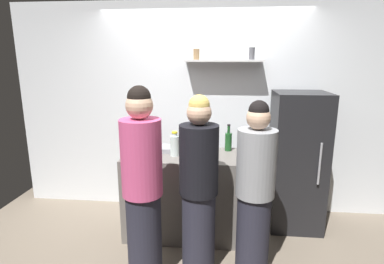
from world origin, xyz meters
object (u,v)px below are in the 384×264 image
(wine_bottle_pale_glass, at_px, (245,149))
(person_grey_hoodie, at_px, (255,192))
(refrigerator, at_px, (297,161))
(utensil_holder, at_px, (137,150))
(wine_bottle_green_glass, at_px, (228,141))
(wine_bottle_dark_glass, at_px, (188,143))
(wine_bottle_amber_glass, at_px, (205,142))
(person_blonde, at_px, (199,189))
(baking_pan, at_px, (161,148))
(water_bottle_plastic, at_px, (175,145))
(person_pink_top, at_px, (143,189))

(wine_bottle_pale_glass, bearing_deg, person_grey_hoodie, -82.43)
(refrigerator, height_order, utensil_holder, refrigerator)
(utensil_holder, height_order, wine_bottle_green_glass, wine_bottle_green_glass)
(wine_bottle_dark_glass, height_order, wine_bottle_amber_glass, wine_bottle_dark_glass)
(refrigerator, bearing_deg, person_blonde, -138.11)
(baking_pan, xyz_separation_m, wine_bottle_pale_glass, (0.91, -0.20, 0.08))
(refrigerator, bearing_deg, wine_bottle_green_glass, -171.62)
(wine_bottle_green_glass, relative_size, water_bottle_plastic, 1.14)
(water_bottle_plastic, relative_size, person_grey_hoodie, 0.16)
(wine_bottle_amber_glass, xyz_separation_m, person_blonde, (-0.01, -0.69, -0.24))
(person_blonde, relative_size, person_pink_top, 0.95)
(baking_pan, distance_m, wine_bottle_amber_glass, 0.51)
(person_grey_hoodie, bearing_deg, wine_bottle_dark_glass, -58.16)
(refrigerator, height_order, water_bottle_plastic, refrigerator)
(wine_bottle_amber_glass, height_order, person_grey_hoodie, person_grey_hoodie)
(baking_pan, bearing_deg, person_blonde, -57.16)
(water_bottle_plastic, distance_m, person_grey_hoodie, 0.99)
(refrigerator, distance_m, wine_bottle_pale_glass, 0.77)
(wine_bottle_pale_glass, bearing_deg, person_pink_top, -141.32)
(utensil_holder, xyz_separation_m, wine_bottle_green_glass, (0.96, 0.28, 0.05))
(baking_pan, xyz_separation_m, utensil_holder, (-0.22, -0.20, 0.04))
(wine_bottle_amber_glass, relative_size, water_bottle_plastic, 1.25)
(wine_bottle_amber_glass, bearing_deg, baking_pan, 173.08)
(wine_bottle_dark_glass, bearing_deg, refrigerator, 13.25)
(utensil_holder, xyz_separation_m, wine_bottle_pale_glass, (1.12, 0.01, 0.05))
(wine_bottle_amber_glass, height_order, person_blonde, person_blonde)
(water_bottle_plastic, bearing_deg, wine_bottle_amber_glass, 19.20)
(utensil_holder, bearing_deg, wine_bottle_amber_glass, 11.50)
(wine_bottle_dark_glass, bearing_deg, wine_bottle_amber_glass, 10.58)
(refrigerator, xyz_separation_m, wine_bottle_amber_glass, (-1.04, -0.25, 0.26))
(baking_pan, relative_size, person_blonde, 0.21)
(baking_pan, bearing_deg, wine_bottle_amber_glass, -6.92)
(wine_bottle_pale_glass, relative_size, water_bottle_plastic, 1.10)
(wine_bottle_amber_glass, bearing_deg, person_grey_hoodie, -53.01)
(wine_bottle_amber_glass, bearing_deg, wine_bottle_green_glass, 28.65)
(person_pink_top, bearing_deg, wine_bottle_green_glass, 164.18)
(wine_bottle_amber_glass, distance_m, person_grey_hoodie, 0.84)
(utensil_holder, relative_size, wine_bottle_green_glass, 0.73)
(person_blonde, height_order, person_grey_hoodie, person_blonde)
(person_pink_top, bearing_deg, utensil_holder, -140.90)
(refrigerator, relative_size, utensil_holder, 7.13)
(wine_bottle_pale_glass, height_order, wine_bottle_dark_glass, wine_bottle_dark_glass)
(utensil_holder, xyz_separation_m, water_bottle_plastic, (0.40, 0.04, 0.05))
(wine_bottle_green_glass, bearing_deg, wine_bottle_pale_glass, -59.52)
(wine_bottle_green_glass, bearing_deg, wine_bottle_dark_glass, -158.48)
(water_bottle_plastic, height_order, person_blonde, person_blonde)
(wine_bottle_dark_glass, relative_size, person_grey_hoodie, 0.21)
(wine_bottle_green_glass, bearing_deg, baking_pan, -174.07)
(refrigerator, relative_size, person_grey_hoodie, 0.99)
(person_pink_top, bearing_deg, wine_bottle_amber_glass, 171.36)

